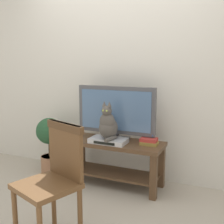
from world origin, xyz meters
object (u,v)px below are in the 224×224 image
at_px(book_stack, 149,141).
at_px(tv, 116,112).
at_px(wooden_chair, 55,174).
at_px(media_box, 108,141).
at_px(potted_plant, 50,140).
at_px(cat, 108,125).
at_px(tv_stand, 114,155).

bearing_deg(book_stack, tv, 174.68).
xyz_separation_m(tv, book_stack, (0.41, -0.04, -0.29)).
height_order(wooden_chair, book_stack, wooden_chair).
xyz_separation_m(media_box, wooden_chair, (0.02, -1.07, 0.01)).
bearing_deg(potted_plant, tv, 3.14).
bearing_deg(cat, potted_plant, 172.43).
height_order(media_box, wooden_chair, wooden_chair).
relative_size(book_stack, potted_plant, 0.27).
bearing_deg(media_box, potted_plant, 173.26).
bearing_deg(wooden_chair, potted_plant, 127.46).
bearing_deg(tv, media_box, -99.77).
bearing_deg(tv, book_stack, -5.32).
xyz_separation_m(tv_stand, media_box, (-0.03, -0.09, 0.19)).
distance_m(media_box, cat, 0.18).
distance_m(media_box, wooden_chair, 1.07).
xyz_separation_m(tv, media_box, (-0.03, -0.15, -0.30)).
xyz_separation_m(media_box, cat, (0.00, -0.01, 0.18)).
relative_size(tv_stand, media_box, 2.78).
height_order(tv_stand, cat, cat).
bearing_deg(tv, wooden_chair, -90.13).
xyz_separation_m(cat, book_stack, (0.44, 0.13, -0.17)).
xyz_separation_m(tv_stand, book_stack, (0.41, 0.02, 0.20)).
distance_m(book_stack, potted_plant, 1.32).
relative_size(media_box, cat, 0.98).
bearing_deg(cat, tv_stand, 76.48).
height_order(media_box, potted_plant, potted_plant).
height_order(cat, wooden_chair, cat).
bearing_deg(tv, potted_plant, -176.86).
height_order(tv_stand, wooden_chair, wooden_chair).
height_order(tv, wooden_chair, tv).
relative_size(media_box, potted_plant, 0.57).
bearing_deg(tv_stand, media_box, -106.05).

